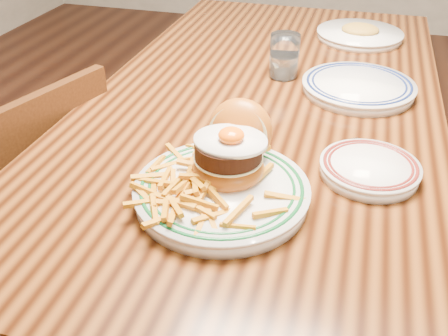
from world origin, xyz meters
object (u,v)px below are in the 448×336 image
(table, at_px, (264,126))
(side_plate, at_px, (370,168))
(chair_left, at_px, (40,211))
(main_plate, at_px, (225,175))

(table, height_order, side_plate, side_plate)
(chair_left, height_order, main_plate, main_plate)
(table, bearing_deg, chair_left, -157.54)
(chair_left, bearing_deg, table, 39.31)
(table, relative_size, chair_left, 1.96)
(table, height_order, chair_left, chair_left)
(main_plate, bearing_deg, side_plate, 30.02)
(chair_left, relative_size, side_plate, 4.24)
(chair_left, relative_size, main_plate, 2.54)
(chair_left, height_order, side_plate, chair_left)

